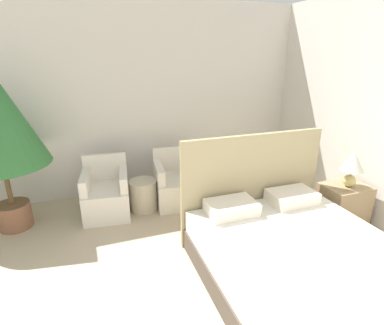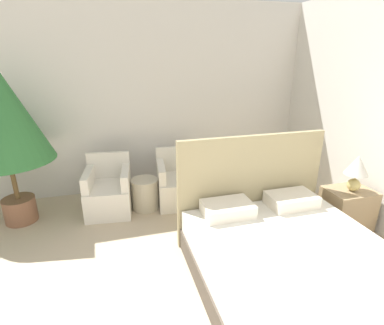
# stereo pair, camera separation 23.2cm
# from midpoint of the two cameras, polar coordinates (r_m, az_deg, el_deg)

# --- Properties ---
(wall_back) EXTENTS (10.00, 0.06, 2.90)m
(wall_back) POSITION_cam_midpoint_polar(r_m,az_deg,el_deg) (4.80, -10.76, 11.51)
(wall_back) COLOR silver
(wall_back) RESTS_ON ground_plane
(bed) EXTENTS (1.78, 2.21, 1.28)m
(bed) POSITION_cam_midpoint_polar(r_m,az_deg,el_deg) (3.11, 18.40, -17.83)
(bed) COLOR #4C4238
(bed) RESTS_ON ground_plane
(armchair_near_window_left) EXTENTS (0.68, 0.74, 0.79)m
(armchair_near_window_left) POSITION_cam_midpoint_polar(r_m,az_deg,el_deg) (4.38, -17.44, -6.11)
(armchair_near_window_left) COLOR silver
(armchair_near_window_left) RESTS_ON ground_plane
(armchair_near_window_right) EXTENTS (0.67, 0.73, 0.79)m
(armchair_near_window_right) POSITION_cam_midpoint_polar(r_m,az_deg,el_deg) (4.50, -4.50, -4.48)
(armchair_near_window_right) COLOR silver
(armchair_near_window_right) RESTS_ON ground_plane
(nightstand) EXTENTS (0.56, 0.43, 0.55)m
(nightstand) POSITION_cam_midpoint_polar(r_m,az_deg,el_deg) (4.36, 25.42, -7.32)
(nightstand) COLOR #937A56
(nightstand) RESTS_ON ground_plane
(table_lamp) EXTENTS (0.27, 0.27, 0.45)m
(table_lamp) POSITION_cam_midpoint_polar(r_m,az_deg,el_deg) (4.14, 26.87, -0.41)
(table_lamp) COLOR tan
(table_lamp) RESTS_ON nightstand
(side_table) EXTENTS (0.39, 0.39, 0.45)m
(side_table) POSITION_cam_midpoint_polar(r_m,az_deg,el_deg) (4.38, -10.74, -6.18)
(side_table) COLOR #B7AD93
(side_table) RESTS_ON ground_plane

